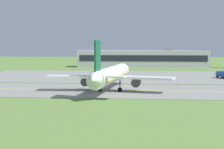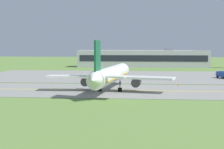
{
  "view_description": "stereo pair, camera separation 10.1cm",
  "coord_description": "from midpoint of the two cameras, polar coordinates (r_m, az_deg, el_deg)",
  "views": [
    {
      "loc": [
        1.46,
        -91.03,
        11.81
      ],
      "look_at": [
        -7.37,
        1.93,
        4.0
      ],
      "focal_mm": 57.68,
      "sensor_mm": 36.0,
      "label": 1
    },
    {
      "loc": [
        1.57,
        -91.02,
        11.81
      ],
      "look_at": [
        -7.37,
        1.93,
        4.0
      ],
      "focal_mm": 57.68,
      "sensor_mm": 36.0,
      "label": 2
    }
  ],
  "objects": [
    {
      "name": "ground_plane",
      "position": [
        91.8,
        4.5,
        -2.63
      ],
      "size": [
        500.0,
        500.0,
        0.0
      ],
      "primitive_type": "plane",
      "color": "olive"
    },
    {
      "name": "taxiway_strip",
      "position": [
        91.79,
        4.5,
        -2.59
      ],
      "size": [
        240.0,
        28.0,
        0.1
      ],
      "primitive_type": "cube",
      "color": "gray",
      "rests_on": "ground"
    },
    {
      "name": "apron_pad",
      "position": [
        133.81,
        9.1,
        -0.32
      ],
      "size": [
        140.0,
        52.0,
        0.1
      ],
      "primitive_type": "cube",
      "color": "gray",
      "rests_on": "ground"
    },
    {
      "name": "taxiway_centreline",
      "position": [
        91.79,
        4.5,
        -2.56
      ],
      "size": [
        220.0,
        0.6,
        0.01
      ],
      "primitive_type": "cube",
      "color": "yellow",
      "rests_on": "taxiway_strip"
    },
    {
      "name": "airplane_lead",
      "position": [
        91.23,
        -0.15,
        -0.05
      ],
      "size": [
        32.36,
        39.66,
        12.7
      ],
      "color": "white",
      "rests_on": "ground"
    },
    {
      "name": "service_truck_baggage",
      "position": [
        130.27,
        17.33,
        0.04
      ],
      "size": [
        4.37,
        6.31,
        2.6
      ],
      "color": "#264CA5",
      "rests_on": "ground"
    },
    {
      "name": "terminal_building",
      "position": [
        188.3,
        4.94,
        2.51
      ],
      "size": [
        67.41,
        11.9,
        9.98
      ],
      "color": "#B2B2B7",
      "rests_on": "ground"
    },
    {
      "name": "traffic_cone_near_edge",
      "position": [
        103.95,
        -3.08,
        -1.58
      ],
      "size": [
        0.44,
        0.44,
        0.6
      ],
      "primitive_type": "cone",
      "color": "orange",
      "rests_on": "ground"
    },
    {
      "name": "traffic_cone_mid_edge",
      "position": [
        103.9,
        10.49,
        -1.66
      ],
      "size": [
        0.44,
        0.44,
        0.6
      ],
      "primitive_type": "cone",
      "color": "orange",
      "rests_on": "ground"
    },
    {
      "name": "traffic_cone_far_edge",
      "position": [
        104.67,
        10.44,
        -1.61
      ],
      "size": [
        0.44,
        0.44,
        0.6
      ],
      "primitive_type": "cone",
      "color": "orange",
      "rests_on": "ground"
    }
  ]
}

